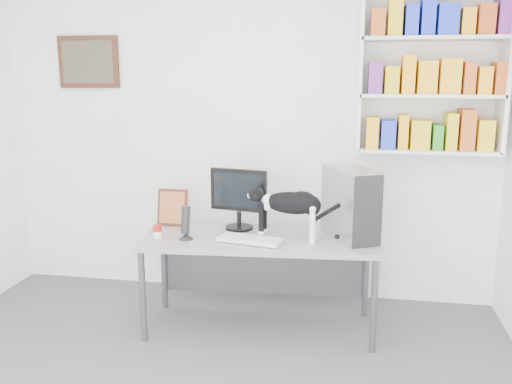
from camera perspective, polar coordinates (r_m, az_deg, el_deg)
room at (r=2.48m, az=-10.38°, el=1.66°), size 4.01×4.01×2.70m
bookshelf at (r=4.17m, az=17.99°, el=12.38°), size 1.03×0.28×1.24m
wall_art at (r=4.78m, az=-17.22°, el=12.93°), size 0.52×0.04×0.42m
desk at (r=3.92m, az=0.40°, el=-9.57°), size 1.68×0.76×0.68m
monitor at (r=3.95m, az=-1.81°, el=-0.70°), size 0.46×0.27×0.46m
keyboard at (r=3.70m, az=-0.62°, el=-5.03°), size 0.46×0.25×0.03m
pc_tower at (r=3.79m, az=9.90°, el=-1.20°), size 0.42×0.54×0.49m
speaker at (r=3.76m, az=-7.43°, el=-3.17°), size 0.12×0.12×0.24m
leaning_print at (r=4.13m, az=-8.78°, el=-1.53°), size 0.23×0.09×0.28m
soup_can at (r=3.85m, az=-10.35°, el=-4.12°), size 0.07×0.07×0.09m
cat at (r=3.69m, az=3.58°, el=-2.46°), size 0.59×0.23×0.36m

